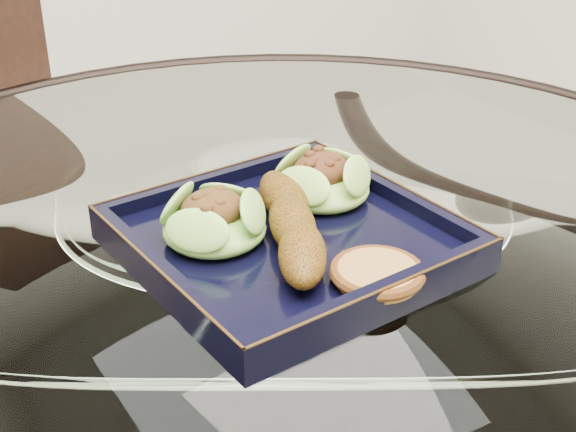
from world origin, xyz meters
TOP-DOWN VIEW (x-y plane):
  - dining_table at (-0.00, -0.00)m, footprint 1.13×1.13m
  - navy_plate at (-0.03, -0.05)m, footprint 0.28×0.28m
  - lettuce_wrap_left at (-0.09, -0.02)m, footprint 0.12×0.12m
  - lettuce_wrap_right at (0.04, -0.00)m, footprint 0.10×0.10m
  - roasted_plantain at (-0.03, -0.06)m, footprint 0.11×0.19m
  - crumb_patty at (-0.00, -0.15)m, footprint 0.08×0.08m

SIDE VIEW (x-z plane):
  - dining_table at x=0.00m, z-range 0.21..0.98m
  - navy_plate at x=-0.03m, z-range 0.76..0.78m
  - crumb_patty at x=0.00m, z-range 0.78..0.80m
  - lettuce_wrap_right at x=0.04m, z-range 0.78..0.82m
  - lettuce_wrap_left at x=-0.09m, z-range 0.78..0.82m
  - roasted_plantain at x=-0.03m, z-range 0.78..0.82m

